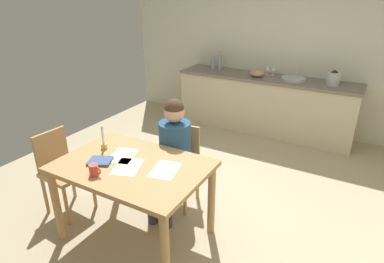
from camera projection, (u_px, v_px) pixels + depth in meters
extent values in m
cube|color=tan|center=(197.00, 200.00, 3.65)|extent=(5.20, 5.20, 0.04)
cube|color=beige|center=(276.00, 47.00, 5.19)|extent=(5.20, 0.12, 2.60)
cube|color=beige|center=(264.00, 105.00, 5.25)|extent=(2.75, 0.60, 0.86)
cube|color=#72665B|center=(266.00, 78.00, 5.07)|extent=(2.79, 0.64, 0.04)
cube|color=tan|center=(132.00, 166.00, 2.82)|extent=(1.29, 0.89, 0.04)
cylinder|color=tan|center=(57.00, 206.00, 2.93)|extent=(0.07, 0.07, 0.72)
cylinder|color=tan|center=(165.00, 254.00, 2.40)|extent=(0.07, 0.07, 0.72)
cylinder|color=tan|center=(115.00, 168.00, 3.54)|extent=(0.07, 0.07, 0.72)
cylinder|color=tan|center=(211.00, 200.00, 3.02)|extent=(0.07, 0.07, 0.72)
cube|color=tan|center=(177.00, 167.00, 3.41)|extent=(0.44, 0.44, 0.04)
cube|color=tan|center=(184.00, 142.00, 3.49)|extent=(0.36, 0.07, 0.40)
cylinder|color=tan|center=(155.00, 190.00, 3.42)|extent=(0.04, 0.04, 0.43)
cylinder|color=tan|center=(185.00, 197.00, 3.30)|extent=(0.04, 0.04, 0.43)
cylinder|color=tan|center=(170.00, 175.00, 3.71)|extent=(0.04, 0.04, 0.43)
cylinder|color=tan|center=(198.00, 181.00, 3.59)|extent=(0.04, 0.04, 0.43)
cylinder|color=navy|center=(175.00, 146.00, 3.29)|extent=(0.35, 0.35, 0.50)
sphere|color=#D8AD8C|center=(174.00, 112.00, 3.15)|extent=(0.20, 0.20, 0.20)
sphere|color=#473323|center=(174.00, 108.00, 3.13)|extent=(0.19, 0.19, 0.19)
cylinder|color=#383847|center=(160.00, 174.00, 3.26)|extent=(0.17, 0.39, 0.13)
cylinder|color=#383847|center=(152.00, 203.00, 3.19)|extent=(0.10, 0.10, 0.45)
cylinder|color=#383847|center=(175.00, 178.00, 3.21)|extent=(0.17, 0.39, 0.13)
cylinder|color=#383847|center=(167.00, 207.00, 3.14)|extent=(0.10, 0.10, 0.45)
cube|color=tan|center=(66.00, 173.00, 3.29)|extent=(0.42, 0.42, 0.04)
cube|color=tan|center=(51.00, 150.00, 3.30)|extent=(0.05, 0.36, 0.40)
cylinder|color=tan|center=(66.00, 206.00, 3.17)|extent=(0.04, 0.04, 0.44)
cylinder|color=tan|center=(94.00, 189.00, 3.43)|extent=(0.04, 0.04, 0.44)
cylinder|color=tan|center=(45.00, 195.00, 3.34)|extent=(0.04, 0.04, 0.44)
cylinder|color=tan|center=(72.00, 180.00, 3.60)|extent=(0.04, 0.04, 0.44)
cylinder|color=#D84C3F|center=(94.00, 170.00, 2.63)|extent=(0.08, 0.08, 0.10)
torus|color=#D84C3F|center=(98.00, 171.00, 2.61)|extent=(0.07, 0.01, 0.07)
cylinder|color=gold|center=(104.00, 146.00, 3.08)|extent=(0.06, 0.06, 0.05)
cylinder|color=white|center=(103.00, 135.00, 3.03)|extent=(0.02, 0.02, 0.18)
cube|color=#3A5481|center=(100.00, 161.00, 2.84)|extent=(0.24, 0.23, 0.02)
cube|color=white|center=(127.00, 167.00, 2.77)|extent=(0.30, 0.35, 0.00)
cube|color=white|center=(165.00, 170.00, 2.72)|extent=(0.27, 0.34, 0.00)
cube|color=white|center=(123.00, 156.00, 2.95)|extent=(0.29, 0.35, 0.00)
cylinder|color=#B2B7BC|center=(293.00, 79.00, 4.87)|extent=(0.36, 0.36, 0.04)
cylinder|color=silver|center=(297.00, 70.00, 4.96)|extent=(0.02, 0.02, 0.24)
cylinder|color=#8C999E|center=(213.00, 63.00, 5.50)|extent=(0.07, 0.07, 0.21)
cylinder|color=#8C999E|center=(213.00, 55.00, 5.45)|extent=(0.03, 0.03, 0.05)
cylinder|color=#8C999E|center=(220.00, 62.00, 5.44)|extent=(0.07, 0.07, 0.25)
cylinder|color=#8C999E|center=(220.00, 53.00, 5.38)|extent=(0.03, 0.03, 0.06)
ellipsoid|color=tan|center=(257.00, 73.00, 5.06)|extent=(0.22, 0.22, 0.10)
cylinder|color=#B7BABF|center=(333.00, 79.00, 4.59)|extent=(0.18, 0.18, 0.18)
cone|color=#262628|center=(335.00, 71.00, 4.55)|extent=(0.11, 0.11, 0.04)
cylinder|color=silver|center=(273.00, 75.00, 5.16)|extent=(0.06, 0.06, 0.00)
cylinder|color=silver|center=(273.00, 73.00, 5.14)|extent=(0.01, 0.01, 0.07)
cone|color=silver|center=(274.00, 68.00, 5.11)|extent=(0.07, 0.07, 0.08)
cylinder|color=silver|center=(267.00, 74.00, 5.20)|extent=(0.06, 0.06, 0.00)
cylinder|color=silver|center=(267.00, 72.00, 5.19)|extent=(0.01, 0.01, 0.07)
cone|color=silver|center=(268.00, 67.00, 5.16)|extent=(0.07, 0.07, 0.08)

